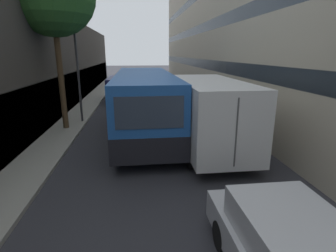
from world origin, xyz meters
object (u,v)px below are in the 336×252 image
at_px(box_truck, 203,108).
at_px(panel_van, 120,88).
at_px(street_lamp, 74,23).
at_px(bus, 145,102).

bearing_deg(box_truck, panel_van, 110.35).
distance_m(panel_van, street_lamp, 8.57).
height_order(bus, panel_van, bus).
height_order(box_truck, panel_van, box_truck).
xyz_separation_m(bus, box_truck, (2.47, -1.84, -0.01)).
bearing_deg(bus, panel_van, 100.31).
distance_m(bus, street_lamp, 5.70).
xyz_separation_m(panel_van, street_lamp, (-1.80, -7.17, 4.32)).
relative_size(bus, box_truck, 1.21).
height_order(bus, box_truck, bus).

